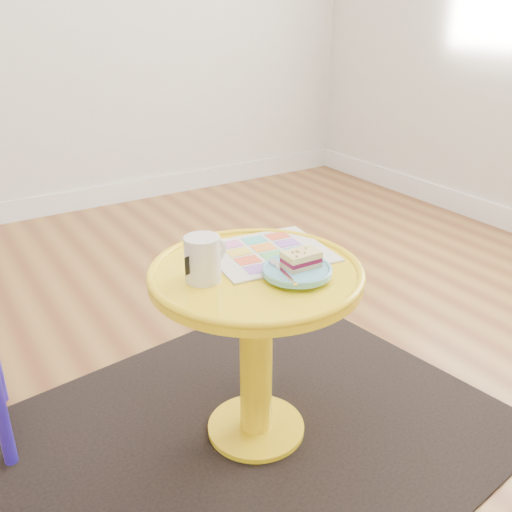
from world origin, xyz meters
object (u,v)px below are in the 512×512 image
side_table (256,320)px  newspaper (268,252)px  plate (297,271)px  mug (203,257)px

side_table → newspaper: size_ratio=1.72×
side_table → plate: bearing=-53.1°
side_table → mug: size_ratio=4.47×
newspaper → plate: 0.16m
mug → side_table: bearing=-27.7°
newspaper → mug: (-0.22, -0.05, 0.06)m
plate → newspaper: bearing=82.5°
newspaper → plate: (-0.02, -0.16, 0.01)m
side_table → plate: plate is taller
newspaper → mug: bearing=-160.6°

